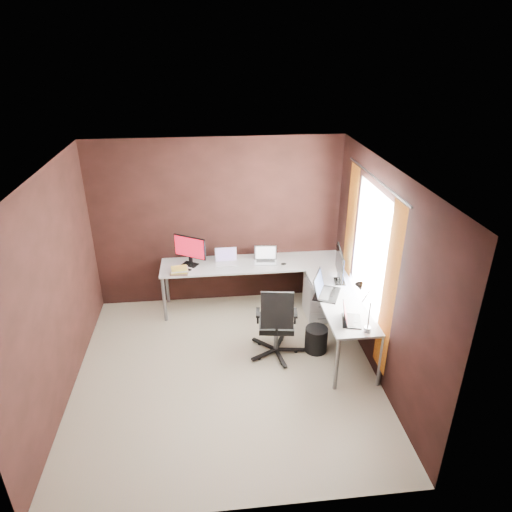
{
  "coord_description": "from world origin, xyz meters",
  "views": [
    {
      "loc": [
        -0.12,
        -4.41,
        3.71
      ],
      "look_at": [
        0.47,
        0.95,
        1.1
      ],
      "focal_mm": 32.0,
      "sensor_mm": 36.0,
      "label": 1
    }
  ],
  "objects_px": {
    "monitor_left": "(190,249)",
    "wastebasket": "(316,339)",
    "book_stack": "(179,270)",
    "laptop_black_big": "(324,290)",
    "laptop_white": "(226,260)",
    "laptop_silver": "(266,258)",
    "drawer_pedestal": "(320,297)",
    "desk_lamp": "(363,301)",
    "office_chair": "(276,335)",
    "monitor_right": "(340,264)",
    "laptop_black_small": "(349,318)"
  },
  "relations": [
    {
      "from": "office_chair",
      "to": "laptop_white",
      "type": "bearing_deg",
      "value": 121.77
    },
    {
      "from": "monitor_left",
      "to": "office_chair",
      "type": "xyz_separation_m",
      "value": [
        1.07,
        -1.24,
        -0.68
      ]
    },
    {
      "from": "laptop_white",
      "to": "laptop_black_big",
      "type": "xyz_separation_m",
      "value": [
        1.2,
        -1.03,
        0.01
      ]
    },
    {
      "from": "monitor_right",
      "to": "wastebasket",
      "type": "bearing_deg",
      "value": 150.07
    },
    {
      "from": "drawer_pedestal",
      "to": "laptop_silver",
      "type": "xyz_separation_m",
      "value": [
        -0.76,
        0.37,
        0.48
      ]
    },
    {
      "from": "laptop_silver",
      "to": "desk_lamp",
      "type": "bearing_deg",
      "value": -59.41
    },
    {
      "from": "drawer_pedestal",
      "to": "laptop_black_small",
      "type": "xyz_separation_m",
      "value": [
        0.0,
        -1.28,
        0.48
      ]
    },
    {
      "from": "office_chair",
      "to": "drawer_pedestal",
      "type": "bearing_deg",
      "value": 54.95
    },
    {
      "from": "drawer_pedestal",
      "to": "laptop_black_small",
      "type": "bearing_deg",
      "value": -89.94
    },
    {
      "from": "laptop_white",
      "to": "laptop_black_big",
      "type": "distance_m",
      "value": 1.58
    },
    {
      "from": "book_stack",
      "to": "wastebasket",
      "type": "relative_size",
      "value": 0.77
    },
    {
      "from": "book_stack",
      "to": "desk_lamp",
      "type": "distance_m",
      "value": 2.64
    },
    {
      "from": "laptop_black_small",
      "to": "book_stack",
      "type": "xyz_separation_m",
      "value": [
        -2.0,
        1.43,
        -0.01
      ]
    },
    {
      "from": "laptop_black_big",
      "to": "wastebasket",
      "type": "distance_m",
      "value": 0.66
    },
    {
      "from": "monitor_right",
      "to": "book_stack",
      "type": "distance_m",
      "value": 2.2
    },
    {
      "from": "monitor_right",
      "to": "laptop_black_big",
      "type": "height_order",
      "value": "monitor_right"
    },
    {
      "from": "monitor_left",
      "to": "laptop_black_big",
      "type": "distance_m",
      "value": 2.01
    },
    {
      "from": "drawer_pedestal",
      "to": "book_stack",
      "type": "xyz_separation_m",
      "value": [
        -2.0,
        0.15,
        0.47
      ]
    },
    {
      "from": "drawer_pedestal",
      "to": "laptop_white",
      "type": "distance_m",
      "value": 1.47
    },
    {
      "from": "monitor_left",
      "to": "laptop_black_big",
      "type": "relative_size",
      "value": 0.88
    },
    {
      "from": "monitor_right",
      "to": "laptop_silver",
      "type": "distance_m",
      "value": 1.17
    },
    {
      "from": "monitor_right",
      "to": "wastebasket",
      "type": "relative_size",
      "value": 1.68
    },
    {
      "from": "laptop_black_big",
      "to": "book_stack",
      "type": "xyz_separation_m",
      "value": [
        -1.86,
        0.79,
        -0.02
      ]
    },
    {
      "from": "laptop_silver",
      "to": "wastebasket",
      "type": "relative_size",
      "value": 1.05
    },
    {
      "from": "monitor_left",
      "to": "desk_lamp",
      "type": "distance_m",
      "value": 2.66
    },
    {
      "from": "book_stack",
      "to": "desk_lamp",
      "type": "relative_size",
      "value": 0.44
    },
    {
      "from": "drawer_pedestal",
      "to": "wastebasket",
      "type": "distance_m",
      "value": 0.87
    },
    {
      "from": "monitor_right",
      "to": "wastebasket",
      "type": "distance_m",
      "value": 1.03
    },
    {
      "from": "laptop_black_big",
      "to": "monitor_right",
      "type": "bearing_deg",
      "value": -18.15
    },
    {
      "from": "book_stack",
      "to": "laptop_white",
      "type": "bearing_deg",
      "value": 19.82
    },
    {
      "from": "monitor_left",
      "to": "office_chair",
      "type": "relative_size",
      "value": 0.44
    },
    {
      "from": "monitor_left",
      "to": "monitor_right",
      "type": "height_order",
      "value": "monitor_right"
    },
    {
      "from": "drawer_pedestal",
      "to": "monitor_left",
      "type": "relative_size",
      "value": 1.35
    },
    {
      "from": "monitor_left",
      "to": "laptop_silver",
      "type": "height_order",
      "value": "monitor_left"
    },
    {
      "from": "laptop_silver",
      "to": "wastebasket",
      "type": "xyz_separation_m",
      "value": [
        0.51,
        -1.2,
        -0.61
      ]
    },
    {
      "from": "monitor_right",
      "to": "monitor_left",
      "type": "bearing_deg",
      "value": 77.94
    },
    {
      "from": "monitor_left",
      "to": "laptop_silver",
      "type": "xyz_separation_m",
      "value": [
        1.09,
        -0.02,
        -0.2
      ]
    },
    {
      "from": "monitor_left",
      "to": "wastebasket",
      "type": "distance_m",
      "value": 2.17
    },
    {
      "from": "monitor_left",
      "to": "wastebasket",
      "type": "height_order",
      "value": "monitor_left"
    },
    {
      "from": "drawer_pedestal",
      "to": "monitor_right",
      "type": "xyz_separation_m",
      "value": [
        0.13,
        -0.34,
        0.69
      ]
    },
    {
      "from": "laptop_silver",
      "to": "monitor_right",
      "type": "bearing_deg",
      "value": -32.99
    },
    {
      "from": "book_stack",
      "to": "desk_lamp",
      "type": "height_order",
      "value": "desk_lamp"
    },
    {
      "from": "laptop_white",
      "to": "laptop_black_big",
      "type": "height_order",
      "value": "laptop_black_big"
    },
    {
      "from": "laptop_black_big",
      "to": "laptop_silver",
      "type": "bearing_deg",
      "value": 56.47
    },
    {
      "from": "laptop_white",
      "to": "laptop_silver",
      "type": "relative_size",
      "value": 0.9
    },
    {
      "from": "laptop_white",
      "to": "book_stack",
      "type": "bearing_deg",
      "value": -160.85
    },
    {
      "from": "monitor_left",
      "to": "laptop_black_big",
      "type": "height_order",
      "value": "monitor_left"
    },
    {
      "from": "laptop_silver",
      "to": "office_chair",
      "type": "xyz_separation_m",
      "value": [
        -0.02,
        -1.22,
        -0.49
      ]
    },
    {
      "from": "monitor_right",
      "to": "wastebasket",
      "type": "height_order",
      "value": "monitor_right"
    },
    {
      "from": "book_stack",
      "to": "laptop_black_big",
      "type": "bearing_deg",
      "value": -22.9
    }
  ]
}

